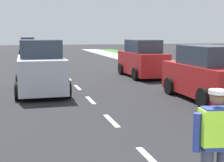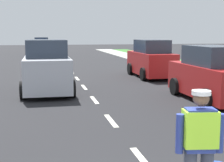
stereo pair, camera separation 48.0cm
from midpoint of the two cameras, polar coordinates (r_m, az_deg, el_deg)
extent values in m
plane|color=black|center=(24.38, -9.91, 2.30)|extent=(96.00, 96.00, 0.00)
cube|color=silver|center=(6.69, 4.53, -13.21)|extent=(0.14, 1.40, 0.01)
cube|color=silver|center=(9.43, -1.57, -6.80)|extent=(0.14, 1.40, 0.01)
cube|color=silver|center=(12.29, -4.81, -3.29)|extent=(0.14, 1.40, 0.01)
cube|color=silver|center=(15.21, -6.80, -1.11)|extent=(0.14, 1.40, 0.01)
cube|color=silver|center=(18.15, -8.15, 0.37)|extent=(0.14, 1.40, 0.01)
cube|color=silver|center=(21.11, -9.12, 1.44)|extent=(0.14, 1.40, 0.01)
cube|color=silver|center=(24.08, -9.85, 2.24)|extent=(0.14, 1.40, 0.01)
cube|color=silver|center=(27.06, -10.42, 2.86)|extent=(0.14, 1.40, 0.01)
cube|color=silver|center=(30.04, -10.88, 3.37)|extent=(0.14, 1.40, 0.01)
cube|color=silver|center=(33.02, -11.25, 3.78)|extent=(0.14, 1.40, 0.01)
cube|color=silver|center=(36.01, -11.57, 4.12)|extent=(0.14, 1.40, 0.01)
cube|color=silver|center=(39.00, -11.83, 4.41)|extent=(0.14, 1.40, 0.01)
cube|color=silver|center=(41.99, -12.06, 4.66)|extent=(0.14, 1.40, 0.01)
cube|color=silver|center=(44.98, -12.26, 4.87)|extent=(0.14, 1.40, 0.01)
cube|color=silver|center=(47.97, -12.43, 5.06)|extent=(0.14, 1.40, 0.01)
cube|color=silver|center=(50.97, -12.58, 5.23)|extent=(0.14, 1.40, 0.01)
cube|color=navy|center=(4.86, 14.69, -7.86)|extent=(0.43, 0.30, 0.60)
cube|color=#A5EA33|center=(4.86, 14.70, -7.63)|extent=(0.50, 0.35, 0.51)
cylinder|color=navy|center=(4.79, 11.49, -8.63)|extent=(0.11, 0.11, 0.55)
sphere|color=brown|center=(4.76, 14.88, -2.76)|extent=(0.22, 0.22, 0.22)
cylinder|color=silver|center=(4.75, 14.92, -1.81)|extent=(0.26, 0.26, 0.06)
cube|color=red|center=(18.84, 4.42, 3.09)|extent=(1.63, 4.24, 1.20)
cube|color=#2D3847|center=(18.69, 4.56, 5.96)|extent=(1.43, 2.33, 0.70)
cylinder|color=black|center=(19.89, 0.89, 2.10)|extent=(0.22, 0.68, 0.68)
cylinder|color=black|center=(20.40, 5.40, 2.22)|extent=(0.22, 0.68, 0.68)
cylinder|color=black|center=(17.38, 3.25, 1.21)|extent=(0.22, 0.68, 0.68)
cylinder|color=black|center=(17.97, 8.30, 1.37)|extent=(0.22, 0.68, 0.68)
cube|color=red|center=(12.71, 14.62, 0.20)|extent=(1.61, 4.22, 1.11)
cube|color=#2D3847|center=(12.53, 15.00, 4.25)|extent=(1.41, 2.32, 0.70)
cylinder|color=black|center=(13.56, 8.80, -0.84)|extent=(0.22, 0.68, 0.68)
cylinder|color=black|center=(14.29, 14.86, -0.56)|extent=(0.22, 0.68, 0.68)
cylinder|color=black|center=(11.24, 14.16, -2.85)|extent=(0.22, 0.68, 0.68)
cube|color=silver|center=(13.89, -13.00, 1.29)|extent=(1.79, 3.89, 1.30)
cube|color=#2D3847|center=(13.91, -13.14, 5.43)|extent=(1.58, 2.14, 0.70)
cylinder|color=black|center=(12.83, -8.64, -1.35)|extent=(0.22, 0.68, 0.68)
cylinder|color=black|center=(12.76, -16.84, -1.66)|extent=(0.22, 0.68, 0.68)
cylinder|color=black|center=(15.20, -9.65, 0.11)|extent=(0.22, 0.68, 0.68)
cylinder|color=black|center=(15.15, -16.56, -0.15)|extent=(0.22, 0.68, 0.68)
cube|color=#1E4799|center=(37.85, -14.53, 5.32)|extent=(1.61, 4.17, 1.11)
cube|color=#2D3847|center=(37.93, -14.58, 6.69)|extent=(1.42, 2.29, 0.70)
cylinder|color=black|center=(36.60, -13.19, 4.66)|extent=(0.22, 0.68, 0.68)
cylinder|color=black|center=(36.58, -15.78, 4.57)|extent=(0.22, 0.68, 0.68)
cylinder|color=black|center=(39.18, -13.32, 4.87)|extent=(0.22, 0.68, 0.68)
cylinder|color=black|center=(39.16, -15.74, 4.78)|extent=(0.22, 0.68, 0.68)
camera|label=1|loc=(0.24, -91.46, -0.21)|focal=53.57mm
camera|label=2|loc=(0.24, 88.54, 0.21)|focal=53.57mm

